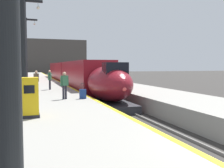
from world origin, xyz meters
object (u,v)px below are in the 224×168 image
Objects in this scene: regional_train_adjacent at (14,71)px; passenger_mid_platform at (36,79)px; highspeed_train_main at (74,75)px; ticket_machine_yellow at (29,99)px; passenger_far_waiting at (50,78)px; station_column_distant at (26,42)px; passenger_near_edge at (64,83)px; station_column_mid at (22,13)px; rolling_suitcase at (83,94)px; station_column_far at (24,33)px.

regional_train_adjacent is 28.11m from passenger_mid_platform.
highspeed_train_main is at bearing -63.09° from regional_train_adjacent.
passenger_far_waiting is at bearing 81.79° from ticket_machine_yellow.
station_column_distant is 24.37m from passenger_far_waiting.
passenger_near_edge is 5.36m from passenger_mid_platform.
station_column_distant reaches higher than station_column_mid.
passenger_mid_platform is at bearing 116.53° from rolling_suitcase.
highspeed_train_main is 17.90m from regional_train_adjacent.
passenger_far_waiting reaches higher than ticket_machine_yellow.
station_column_distant reaches higher than passenger_far_waiting.
station_column_distant is at bearing 92.05° from passenger_mid_platform.
station_column_far is at bearing 99.89° from passenger_near_edge.
highspeed_train_main is 8.23m from station_column_far.
station_column_mid is 5.68× the size of passenger_far_waiting.
passenger_far_waiting reaches higher than rolling_suitcase.
station_column_distant is at bearing 90.00° from station_column_far.
rolling_suitcase is at bearing -80.19° from regional_train_adjacent.
station_column_distant is at bearing 113.75° from highspeed_train_main.
station_column_distant is (2.20, -2.55, 5.00)m from regional_train_adjacent.
ticket_machine_yellow is at bearing -86.18° from regional_train_adjacent.
rolling_suitcase is (2.64, -5.28, -0.69)m from passenger_mid_platform.
passenger_near_edge is (4.63, -33.08, -0.09)m from regional_train_adjacent.
regional_train_adjacent is at bearing 116.91° from highspeed_train_main.
passenger_near_edge is 1.06× the size of ticket_machine_yellow.
regional_train_adjacent is 38.32m from ticket_machine_yellow.
station_column_mid reaches higher than passenger_near_edge.
station_column_mid is (2.20, -29.57, 4.67)m from regional_train_adjacent.
ticket_machine_yellow is (2.55, -38.23, -0.34)m from regional_train_adjacent.
ticket_machine_yellow is at bearing -88.95° from station_column_far.
rolling_suitcase is (3.54, -3.65, -5.44)m from station_column_mid.
passenger_near_edge is at bearing 68.00° from ticket_machine_yellow.
station_column_distant is at bearing -49.22° from regional_train_adjacent.
passenger_far_waiting is at bearing 54.76° from passenger_mid_platform.
regional_train_adjacent is 33.72m from rolling_suitcase.
station_column_distant is (0.00, 27.02, 0.33)m from station_column_mid.
station_column_distant reaches higher than rolling_suitcase.
passenger_far_waiting is at bearing -85.01° from station_column_distant.
station_column_far reaches higher than passenger_near_edge.
regional_train_adjacent is 19.80m from station_column_far.
passenger_near_edge is (2.43, -3.51, -4.76)m from station_column_mid.
highspeed_train_main is 22.44× the size of passenger_far_waiting.
passenger_far_waiting is 1.06× the size of ticket_machine_yellow.
regional_train_adjacent reaches higher than rolling_suitcase.
regional_train_adjacent is at bearing 99.23° from passenger_far_waiting.
passenger_near_edge and passenger_far_waiting have the same top height.
station_column_mid reaches higher than regional_train_adjacent.
rolling_suitcase is at bearing -83.41° from station_column_distant.
station_column_distant is 6.39× the size of ticket_machine_yellow.
ticket_machine_yellow is at bearing -87.69° from station_column_mid.
station_column_far reaches higher than highspeed_train_main.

